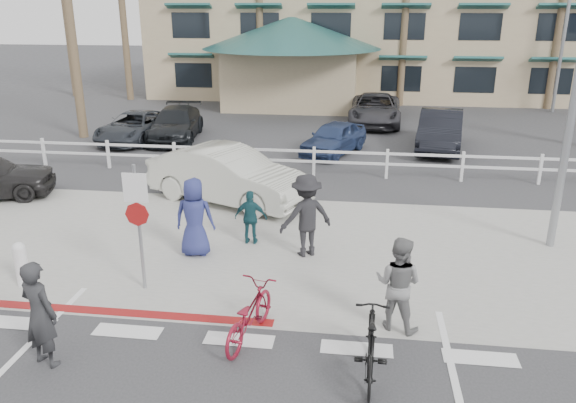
# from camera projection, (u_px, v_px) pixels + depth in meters

# --- Properties ---
(ground) EXTENTS (140.00, 140.00, 0.00)m
(ground) POSITION_uv_depth(u_px,v_px,m) (231.00, 361.00, 9.05)
(ground) COLOR #333335
(sidewalk_plaza) EXTENTS (22.00, 7.00, 0.01)m
(sidewalk_plaza) POSITION_uv_depth(u_px,v_px,m) (274.00, 248.00, 13.25)
(sidewalk_plaza) COLOR gray
(sidewalk_plaza) RESTS_ON ground
(cross_street) EXTENTS (40.00, 5.00, 0.01)m
(cross_street) POSITION_uv_depth(u_px,v_px,m) (295.00, 194.00, 16.99)
(cross_street) COLOR #333335
(cross_street) RESTS_ON ground
(parking_lot) EXTENTS (50.00, 16.00, 0.01)m
(parking_lot) POSITION_uv_depth(u_px,v_px,m) (319.00, 129.00, 25.88)
(parking_lot) COLOR #333335
(parking_lot) RESTS_ON ground
(curb_red) EXTENTS (7.00, 0.25, 0.02)m
(curb_red) POSITION_uv_depth(u_px,v_px,m) (90.00, 310.00, 10.54)
(curb_red) COLOR maroon
(curb_red) RESTS_ON ground
(rail_fence) EXTENTS (29.40, 0.16, 1.00)m
(rail_fence) POSITION_uv_depth(u_px,v_px,m) (317.00, 162.00, 18.64)
(rail_fence) COLOR silver
(rail_fence) RESTS_ON ground
(building) EXTENTS (28.00, 16.00, 11.30)m
(building) POSITION_uv_depth(u_px,v_px,m) (368.00, 1.00, 35.91)
(building) COLOR tan
(building) RESTS_ON ground
(sign_post) EXTENTS (0.50, 0.10, 2.90)m
(sign_post) POSITION_uv_depth(u_px,v_px,m) (139.00, 222.00, 10.91)
(sign_post) COLOR gray
(sign_post) RESTS_ON ground
(bollard_0) EXTENTS (0.26, 0.26, 0.95)m
(bollard_0) POSITION_uv_depth(u_px,v_px,m) (21.00, 264.00, 11.36)
(bollard_0) COLOR silver
(bollard_0) RESTS_ON ground
(streetlight_1) EXTENTS (0.60, 2.00, 9.50)m
(streetlight_1) POSITION_uv_depth(u_px,v_px,m) (567.00, 19.00, 28.42)
(streetlight_1) COLOR gray
(streetlight_1) RESTS_ON ground
(bike_red) EXTENTS (1.01, 1.90, 0.95)m
(bike_red) POSITION_uv_depth(u_px,v_px,m) (249.00, 314.00, 9.52)
(bike_red) COLOR maroon
(bike_red) RESTS_ON ground
(rider_red) EXTENTS (0.76, 0.62, 1.79)m
(rider_red) POSITION_uv_depth(u_px,v_px,m) (40.00, 314.00, 8.71)
(rider_red) COLOR #28282B
(rider_red) RESTS_ON ground
(bike_black) EXTENTS (0.56, 1.86, 1.11)m
(bike_black) POSITION_uv_depth(u_px,v_px,m) (371.00, 346.00, 8.49)
(bike_black) COLOR black
(bike_black) RESTS_ON ground
(rider_black) EXTENTS (1.02, 0.92, 1.73)m
(rider_black) POSITION_uv_depth(u_px,v_px,m) (398.00, 284.00, 9.73)
(rider_black) COLOR slate
(rider_black) RESTS_ON ground
(pedestrian_a) EXTENTS (1.43, 1.23, 1.92)m
(pedestrian_a) POSITION_uv_depth(u_px,v_px,m) (306.00, 216.00, 12.60)
(pedestrian_a) COLOR black
(pedestrian_a) RESTS_ON ground
(pedestrian_child) EXTENTS (0.78, 0.32, 1.33)m
(pedestrian_child) POSITION_uv_depth(u_px,v_px,m) (251.00, 218.00, 13.30)
(pedestrian_child) COLOR #18454D
(pedestrian_child) RESTS_ON ground
(pedestrian_b) EXTENTS (0.92, 0.62, 1.82)m
(pedestrian_b) POSITION_uv_depth(u_px,v_px,m) (195.00, 217.00, 12.63)
(pedestrian_b) COLOR navy
(pedestrian_b) RESTS_ON ground
(car_white_sedan) EXTENTS (5.11, 3.43, 1.59)m
(car_white_sedan) POSITION_uv_depth(u_px,v_px,m) (228.00, 175.00, 16.11)
(car_white_sedan) COLOR beige
(car_white_sedan) RESTS_ON ground
(lot_car_0) EXTENTS (2.39, 4.51, 1.21)m
(lot_car_0) POSITION_uv_depth(u_px,v_px,m) (135.00, 127.00, 23.44)
(lot_car_0) COLOR #25292F
(lot_car_0) RESTS_ON ground
(lot_car_1) EXTENTS (2.43, 4.77, 1.33)m
(lot_car_1) POSITION_uv_depth(u_px,v_px,m) (176.00, 124.00, 23.68)
(lot_car_1) COLOR black
(lot_car_1) RESTS_ON ground
(lot_car_2) EXTENTS (2.73, 3.89, 1.23)m
(lot_car_2) POSITION_uv_depth(u_px,v_px,m) (334.00, 138.00, 21.43)
(lot_car_2) COLOR navy
(lot_car_2) RESTS_ON ground
(lot_car_3) EXTENTS (2.30, 4.82, 1.52)m
(lot_car_3) POSITION_uv_depth(u_px,v_px,m) (440.00, 130.00, 22.02)
(lot_car_3) COLOR black
(lot_car_3) RESTS_ON ground
(lot_car_5) EXTENTS (2.53, 5.18, 1.42)m
(lot_car_5) POSITION_uv_depth(u_px,v_px,m) (375.00, 109.00, 26.73)
(lot_car_5) COLOR #313135
(lot_car_5) RESTS_ON ground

